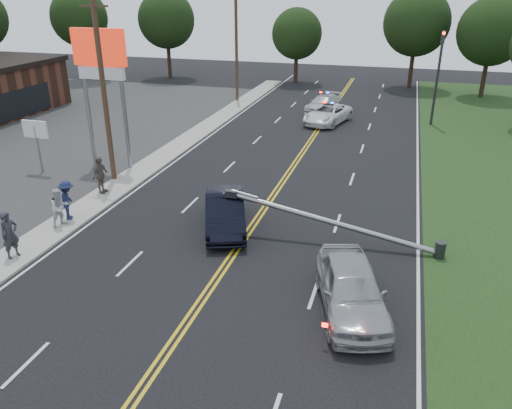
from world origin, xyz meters
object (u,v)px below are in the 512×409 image
(waiting_sedan, at_px, (352,288))
(emergency_b, at_px, (324,103))
(traffic_signal, at_px, (438,70))
(fallen_streetlight, at_px, (344,225))
(utility_pole_mid, at_px, (104,90))
(small_sign, at_px, (36,134))
(utility_pole_far, at_px, (236,45))
(pylon_sign, at_px, (101,66))
(bystander_c, at_px, (68,200))
(emergency_a, at_px, (328,114))
(crashed_sedan, at_px, (225,212))
(bystander_a, at_px, (10,235))
(bystander_b, at_px, (60,207))
(bystander_d, at_px, (100,175))

(waiting_sedan, bearing_deg, emergency_b, 84.74)
(traffic_signal, xyz_separation_m, fallen_streetlight, (-4.11, -22.00, -3.29))
(fallen_streetlight, relative_size, utility_pole_mid, 0.94)
(small_sign, bearing_deg, utility_pole_far, 77.69)
(pylon_sign, relative_size, bystander_c, 4.29)
(small_sign, bearing_deg, emergency_b, 56.34)
(utility_pole_far, height_order, emergency_a, utility_pole_far)
(crashed_sedan, bearing_deg, bystander_c, 169.21)
(small_sign, bearing_deg, bystander_a, -57.79)
(crashed_sedan, height_order, emergency_a, crashed_sedan)
(emergency_a, bearing_deg, bystander_c, -96.92)
(bystander_c, bearing_deg, traffic_signal, -64.40)
(traffic_signal, distance_m, utility_pole_mid, 25.12)
(bystander_c, bearing_deg, utility_pole_mid, -19.62)
(fallen_streetlight, height_order, emergency_a, fallen_streetlight)
(utility_pole_mid, height_order, bystander_a, utility_pole_mid)
(waiting_sedan, distance_m, bystander_a, 13.39)
(pylon_sign, xyz_separation_m, emergency_a, (10.85, 14.15, -5.27))
(small_sign, bearing_deg, traffic_signal, 38.90)
(emergency_a, xyz_separation_m, bystander_c, (-8.70, -21.42, 0.32))
(waiting_sedan, distance_m, bystander_b, 13.55)
(utility_pole_mid, bearing_deg, emergency_b, 66.88)
(pylon_sign, height_order, emergency_a, pylon_sign)
(traffic_signal, distance_m, waiting_sedan, 27.03)
(fallen_streetlight, bearing_deg, waiting_sedan, -79.49)
(emergency_b, bearing_deg, bystander_b, -92.10)
(utility_pole_mid, bearing_deg, pylon_sign, 123.02)
(bystander_a, bearing_deg, utility_pole_mid, 21.28)
(emergency_a, xyz_separation_m, bystander_a, (-8.68, -25.15, 0.37))
(pylon_sign, distance_m, emergency_a, 18.59)
(emergency_a, relative_size, bystander_c, 2.82)
(fallen_streetlight, height_order, bystander_b, fallen_streetlight)
(utility_pole_far, distance_m, bystander_b, 28.31)
(traffic_signal, bearing_deg, crashed_sedan, -113.30)
(pylon_sign, bearing_deg, emergency_a, 52.52)
(small_sign, height_order, bystander_a, small_sign)
(small_sign, height_order, waiting_sedan, small_sign)
(crashed_sedan, distance_m, bystander_c, 7.34)
(utility_pole_mid, bearing_deg, small_sign, 180.00)
(utility_pole_mid, relative_size, emergency_b, 2.09)
(bystander_b, bearing_deg, bystander_c, 31.90)
(fallen_streetlight, xyz_separation_m, bystander_d, (-12.87, 1.96, 0.18))
(traffic_signal, height_order, fallen_streetlight, traffic_signal)
(bystander_a, distance_m, bystander_d, 6.96)
(fallen_streetlight, height_order, bystander_a, bystander_a)
(crashed_sedan, height_order, waiting_sedan, waiting_sedan)
(traffic_signal, xyz_separation_m, emergency_b, (-8.92, 2.09, -3.51))
(crashed_sedan, relative_size, bystander_d, 2.49)
(utility_pole_mid, distance_m, emergency_b, 22.28)
(small_sign, relative_size, bystander_d, 1.58)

